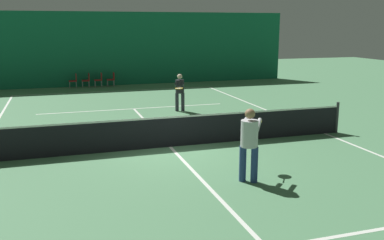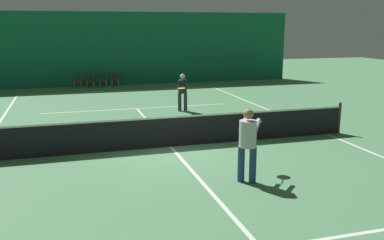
% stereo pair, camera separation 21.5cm
% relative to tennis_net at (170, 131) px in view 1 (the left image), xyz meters
% --- Properties ---
extents(ground_plane, '(60.00, 60.00, 0.00)m').
position_rel_tennis_net_xyz_m(ground_plane, '(0.00, 0.00, -0.51)').
color(ground_plane, '#4C7F56').
extents(backdrop_curtain, '(23.00, 0.12, 4.44)m').
position_rel_tennis_net_xyz_m(backdrop_curtain, '(0.00, 14.43, 1.71)').
color(backdrop_curtain, '#146042').
rests_on(backdrop_curtain, ground).
extents(court_line_baseline_far, '(11.00, 0.10, 0.00)m').
position_rel_tennis_net_xyz_m(court_line_baseline_far, '(0.00, 11.90, -0.51)').
color(court_line_baseline_far, silver).
rests_on(court_line_baseline_far, ground).
extents(court_line_service_far, '(8.25, 0.10, 0.00)m').
position_rel_tennis_net_xyz_m(court_line_service_far, '(0.00, 6.40, -0.51)').
color(court_line_service_far, silver).
rests_on(court_line_service_far, ground).
extents(court_line_sideline_right, '(0.10, 23.80, 0.00)m').
position_rel_tennis_net_xyz_m(court_line_sideline_right, '(5.50, 0.00, -0.51)').
color(court_line_sideline_right, silver).
rests_on(court_line_sideline_right, ground).
extents(court_line_centre, '(0.10, 12.80, 0.00)m').
position_rel_tennis_net_xyz_m(court_line_centre, '(0.00, 0.00, -0.51)').
color(court_line_centre, silver).
rests_on(court_line_centre, ground).
extents(tennis_net, '(12.00, 0.10, 1.07)m').
position_rel_tennis_net_xyz_m(tennis_net, '(0.00, 0.00, 0.00)').
color(tennis_net, black).
rests_on(tennis_net, ground).
extents(player_near, '(1.08, 1.36, 1.77)m').
position_rel_tennis_net_xyz_m(player_near, '(1.04, -3.40, 0.52)').
color(player_near, navy).
rests_on(player_near, ground).
extents(player_far, '(0.74, 1.37, 1.61)m').
position_rel_tennis_net_xyz_m(player_far, '(1.81, 5.24, 0.43)').
color(player_far, '#2D2D38').
rests_on(player_far, ground).
extents(courtside_chair_0, '(0.44, 0.44, 0.84)m').
position_rel_tennis_net_xyz_m(courtside_chair_0, '(-2.24, 13.88, -0.03)').
color(courtside_chair_0, '#99999E').
rests_on(courtside_chair_0, ground).
extents(courtside_chair_1, '(0.44, 0.44, 0.84)m').
position_rel_tennis_net_xyz_m(courtside_chair_1, '(-1.50, 13.88, -0.03)').
color(courtside_chair_1, '#99999E').
rests_on(courtside_chair_1, ground).
extents(courtside_chair_2, '(0.44, 0.44, 0.84)m').
position_rel_tennis_net_xyz_m(courtside_chair_2, '(-0.76, 13.88, -0.03)').
color(courtside_chair_2, '#99999E').
rests_on(courtside_chair_2, ground).
extents(courtside_chair_3, '(0.44, 0.44, 0.84)m').
position_rel_tennis_net_xyz_m(courtside_chair_3, '(-0.02, 13.88, -0.03)').
color(courtside_chair_3, '#99999E').
rests_on(courtside_chair_3, ground).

